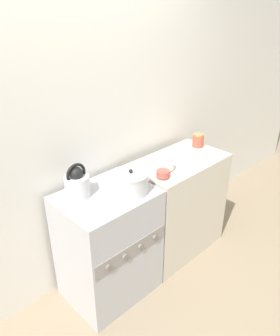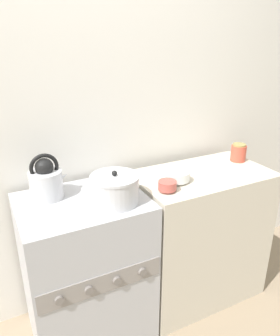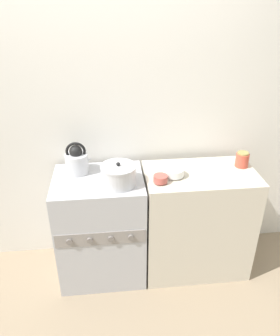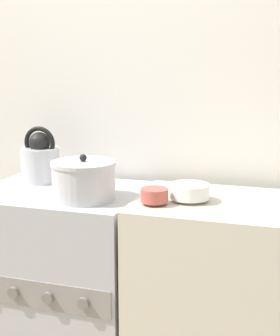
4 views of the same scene
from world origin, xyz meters
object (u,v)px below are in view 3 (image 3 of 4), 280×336
(enamel_bowl, at_px, (174,172))
(stove, at_px, (101,227))
(small_ceramic_bowl, at_px, (160,179))
(cooking_pot, at_px, (119,175))
(kettle, at_px, (77,161))
(storage_jar, at_px, (242,160))

(enamel_bowl, bearing_deg, stove, 175.37)
(enamel_bowl, height_order, small_ceramic_bowl, enamel_bowl)
(stove, distance_m, cooking_pot, 0.55)
(kettle, relative_size, storage_jar, 2.09)
(kettle, height_order, storage_jar, kettle)
(small_ceramic_bowl, distance_m, storage_jar, 0.69)
(cooking_pot, distance_m, enamel_bowl, 0.41)
(kettle, bearing_deg, storage_jar, -2.82)
(stove, relative_size, enamel_bowl, 6.08)
(enamel_bowl, distance_m, small_ceramic_bowl, 0.14)
(enamel_bowl, relative_size, storage_jar, 1.24)
(small_ceramic_bowl, height_order, storage_jar, storage_jar)
(kettle, height_order, enamel_bowl, kettle)
(storage_jar, bearing_deg, stove, -177.20)
(stove, relative_size, small_ceramic_bowl, 8.90)
(kettle, height_order, cooking_pot, kettle)
(stove, xyz_separation_m, kettle, (-0.15, 0.12, 0.55))
(kettle, bearing_deg, stove, -37.95)
(stove, xyz_separation_m, cooking_pot, (0.15, -0.09, 0.52))
(enamel_bowl, bearing_deg, cooking_pot, -173.18)
(cooking_pot, relative_size, enamel_bowl, 1.70)
(small_ceramic_bowl, bearing_deg, stove, 164.04)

